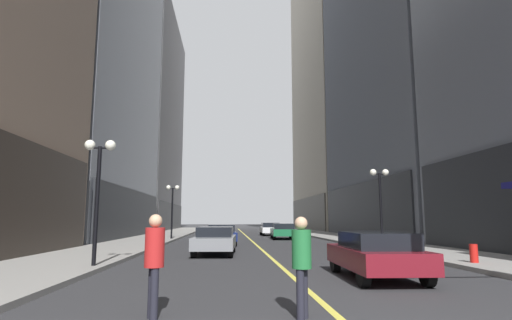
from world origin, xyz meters
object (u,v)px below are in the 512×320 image
(street_lamp_left_near, at_px, (99,173))
(pedestrian_in_green_parka, at_px, (302,258))
(car_maroon, at_px, (376,253))
(car_grey, at_px, (215,239))
(car_navy, at_px, (221,234))
(car_white, at_px, (270,228))
(pedestrian_in_red_jacket, at_px, (154,257))
(street_lamp_right_mid, at_px, (380,190))
(fire_hydrant_right, at_px, (474,255))
(car_green, at_px, (283,231))
(street_lamp_left_far, at_px, (172,200))

(street_lamp_left_near, bearing_deg, pedestrian_in_green_parka, -51.09)
(car_maroon, distance_m, car_grey, 9.67)
(car_maroon, distance_m, street_lamp_left_near, 9.46)
(car_navy, relative_size, car_white, 0.94)
(pedestrian_in_red_jacket, relative_size, pedestrian_in_green_parka, 1.02)
(car_grey, distance_m, car_navy, 7.49)
(car_white, height_order, pedestrian_in_green_parka, pedestrian_in_green_parka)
(street_lamp_right_mid, distance_m, fire_hydrant_right, 7.96)
(car_maroon, bearing_deg, street_lamp_right_mid, 67.96)
(car_green, distance_m, pedestrian_in_green_parka, 28.13)
(car_green, bearing_deg, street_lamp_left_far, -170.02)
(car_grey, distance_m, street_lamp_left_near, 7.38)
(car_grey, distance_m, fire_hydrant_right, 11.01)
(car_grey, bearing_deg, street_lamp_left_near, -124.15)
(car_green, xyz_separation_m, street_lamp_left_far, (-9.23, -1.62, 2.54))
(street_lamp_right_mid, bearing_deg, pedestrian_in_red_jacket, -123.75)
(car_white, xyz_separation_m, pedestrian_in_red_jacket, (-5.75, -35.63, 0.32))
(pedestrian_in_red_jacket, bearing_deg, car_green, 77.72)
(pedestrian_in_green_parka, height_order, street_lamp_left_far, street_lamp_left_far)
(car_green, distance_m, street_lamp_left_far, 9.71)
(street_lamp_left_near, bearing_deg, street_lamp_right_mid, 30.15)
(car_maroon, height_order, car_navy, same)
(pedestrian_in_red_jacket, relative_size, street_lamp_left_far, 0.40)
(car_white, bearing_deg, street_lamp_left_far, -133.17)
(car_grey, xyz_separation_m, pedestrian_in_green_parka, (1.87, -12.86, 0.29))
(pedestrian_in_green_parka, bearing_deg, car_maroon, 56.53)
(car_grey, bearing_deg, car_white, 77.59)
(pedestrian_in_green_parka, relative_size, street_lamp_left_far, 0.39)
(pedestrian_in_green_parka, xyz_separation_m, street_lamp_left_far, (-5.75, 26.29, 2.24))
(car_white, bearing_deg, car_navy, -107.51)
(car_maroon, xyz_separation_m, street_lamp_left_near, (-8.72, 2.64, 2.54))
(pedestrian_in_green_parka, xyz_separation_m, street_lamp_left_near, (-5.75, 7.13, 2.24))
(car_navy, height_order, car_green, same)
(car_white, bearing_deg, pedestrian_in_green_parka, -95.08)
(car_grey, relative_size, pedestrian_in_red_jacket, 2.60)
(street_lamp_left_far, bearing_deg, car_maroon, -68.19)
(car_navy, bearing_deg, car_white, 72.49)
(street_lamp_left_near, bearing_deg, street_lamp_left_far, 90.00)
(street_lamp_left_far, bearing_deg, pedestrian_in_green_parka, -77.65)
(car_grey, distance_m, car_green, 15.97)
(car_green, relative_size, fire_hydrant_right, 6.01)
(car_green, xyz_separation_m, car_white, (-0.29, 7.91, -0.00))
(car_grey, relative_size, car_white, 0.99)
(pedestrian_in_green_parka, relative_size, street_lamp_right_mid, 0.39)
(street_lamp_left_near, xyz_separation_m, fire_hydrant_right, (13.30, 0.02, -2.86))
(car_maroon, relative_size, car_white, 0.93)
(car_grey, bearing_deg, street_lamp_left_far, 106.16)
(street_lamp_left_far, bearing_deg, fire_hydrant_right, -55.20)
(car_green, bearing_deg, pedestrian_in_green_parka, -97.09)
(car_grey, height_order, car_navy, same)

